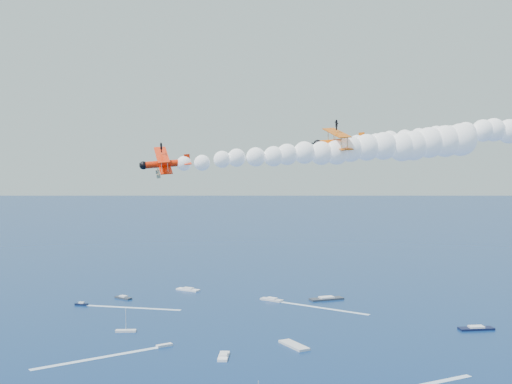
# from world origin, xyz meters

# --- Properties ---
(biplane_lead) EXTENTS (11.71, 13.03, 7.93)m
(biplane_lead) POSITION_xyz_m (8.77, 27.09, 59.89)
(biplane_lead) COLOR #DA5604
(biplane_trail) EXTENTS (10.78, 11.96, 7.73)m
(biplane_trail) POSITION_xyz_m (-15.33, 13.92, 56.62)
(biplane_trail) COLOR #F32605
(smoke_trail_lead) EXTENTS (51.18, 40.20, 9.02)m
(smoke_trail_lead) POSITION_xyz_m (31.63, 37.44, 61.76)
(smoke_trail_lead) COLOR white
(smoke_trail_trail) EXTENTS (51.25, 41.67, 9.02)m
(smoke_trail_trail) POSITION_xyz_m (7.27, 24.84, 58.49)
(smoke_trail_trail) COLOR white
(spectator_boats) EXTENTS (236.97, 176.02, 0.70)m
(spectator_boats) POSITION_xyz_m (-3.51, 112.50, 0.35)
(spectator_boats) COLOR white
(spectator_boats) RESTS_ON ground
(boat_wakes) EXTENTS (139.54, 102.88, 0.04)m
(boat_wakes) POSITION_xyz_m (-38.32, 128.34, 0.03)
(boat_wakes) COLOR white
(boat_wakes) RESTS_ON ground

